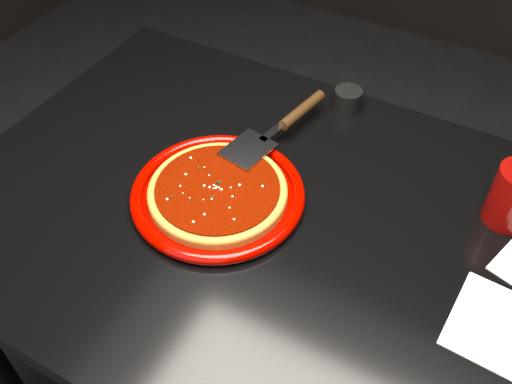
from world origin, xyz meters
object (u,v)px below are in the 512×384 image
(plate, at_px, (218,194))
(pizza_server, at_px, (278,127))
(table, at_px, (281,334))
(ramekin, at_px, (348,99))

(plate, height_order, pizza_server, pizza_server)
(pizza_server, bearing_deg, table, -47.46)
(plate, distance_m, ramekin, 0.37)
(table, height_order, plate, plate)
(table, bearing_deg, plate, -174.81)
(ramekin, bearing_deg, pizza_server, -114.08)
(pizza_server, xyz_separation_m, ramekin, (0.08, 0.17, -0.02))
(pizza_server, bearing_deg, plate, -86.99)
(pizza_server, distance_m, ramekin, 0.19)
(table, distance_m, plate, 0.41)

